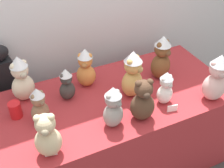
% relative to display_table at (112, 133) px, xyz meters
% --- Properties ---
extents(display_table, '(1.73, 0.80, 0.71)m').
position_rel_display_table_xyz_m(display_table, '(0.00, 0.00, 0.00)').
color(display_table, maroon).
rests_on(display_table, ground_plane).
extents(instrument_case, '(0.29, 0.15, 1.02)m').
position_rel_display_table_xyz_m(instrument_case, '(-0.70, 0.53, 0.16)').
color(instrument_case, black).
rests_on(instrument_case, ground_plane).
extents(teddy_bear_charcoal, '(0.13, 0.11, 0.24)m').
position_rel_display_table_xyz_m(teddy_bear_charcoal, '(-0.28, 0.13, 0.48)').
color(teddy_bear_charcoal, '#383533').
rests_on(teddy_bear_charcoal, display_table).
extents(teddy_bear_ginger, '(0.18, 0.17, 0.31)m').
position_rel_display_table_xyz_m(teddy_bear_ginger, '(-0.11, 0.21, 0.51)').
color(teddy_bear_ginger, '#D17F3D').
rests_on(teddy_bear_ginger, display_table).
extents(teddy_bear_honey, '(0.21, 0.20, 0.35)m').
position_rel_display_table_xyz_m(teddy_bear_honey, '(0.14, -0.03, 0.53)').
color(teddy_bear_honey, tan).
rests_on(teddy_bear_honey, display_table).
extents(teddy_bear_mocha, '(0.15, 0.14, 0.26)m').
position_rel_display_table_xyz_m(teddy_bear_mocha, '(-0.50, -0.02, 0.48)').
color(teddy_bear_mocha, '#7F6047').
rests_on(teddy_bear_mocha, display_table).
extents(teddy_bear_cream, '(0.18, 0.16, 0.34)m').
position_rel_display_table_xyz_m(teddy_bear_cream, '(-0.55, 0.25, 0.52)').
color(teddy_bear_cream, beige).
rests_on(teddy_bear_cream, display_table).
extents(teddy_bear_ash, '(0.17, 0.15, 0.30)m').
position_rel_display_table_xyz_m(teddy_bear_ash, '(-0.11, -0.24, 0.50)').
color(teddy_bear_ash, gray).
rests_on(teddy_bear_ash, display_table).
extents(teddy_bear_sand, '(0.18, 0.17, 0.30)m').
position_rel_display_table_xyz_m(teddy_bear_sand, '(-0.53, -0.29, 0.49)').
color(teddy_bear_sand, '#CCB78E').
rests_on(teddy_bear_sand, display_table).
extents(teddy_bear_cocoa, '(0.18, 0.16, 0.30)m').
position_rel_display_table_xyz_m(teddy_bear_cocoa, '(0.08, -0.27, 0.50)').
color(teddy_bear_cocoa, '#4C3323').
rests_on(teddy_bear_cocoa, display_table).
extents(teddy_bear_blush, '(0.19, 0.18, 0.36)m').
position_rel_display_table_xyz_m(teddy_bear_blush, '(0.62, -0.30, 0.53)').
color(teddy_bear_blush, beige).
rests_on(teddy_bear_blush, display_table).
extents(teddy_bear_chestnut, '(0.19, 0.17, 0.35)m').
position_rel_display_table_xyz_m(teddy_bear_chestnut, '(0.44, 0.07, 0.53)').
color(teddy_bear_chestnut, brown).
rests_on(teddy_bear_chestnut, display_table).
extents(teddy_bear_snow, '(0.13, 0.11, 0.25)m').
position_rel_display_table_xyz_m(teddy_bear_snow, '(0.30, -0.20, 0.48)').
color(teddy_bear_snow, white).
rests_on(teddy_bear_snow, display_table).
extents(party_cup_red, '(0.08, 0.08, 0.11)m').
position_rel_display_table_xyz_m(party_cup_red, '(-0.64, 0.10, 0.41)').
color(party_cup_red, red).
rests_on(party_cup_red, display_table).
extents(name_card_front_left, '(0.07, 0.02, 0.05)m').
position_rel_display_table_xyz_m(name_card_front_left, '(-0.53, -0.31, 0.38)').
color(name_card_front_left, white).
rests_on(name_card_front_left, display_table).
extents(name_card_front_middle, '(0.07, 0.02, 0.05)m').
position_rel_display_table_xyz_m(name_card_front_middle, '(0.30, -0.30, 0.38)').
color(name_card_front_middle, white).
rests_on(name_card_front_middle, display_table).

